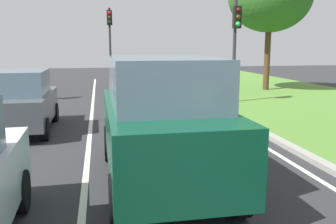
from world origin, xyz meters
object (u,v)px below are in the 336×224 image
object	(u,v)px
car_suv_ahead	(161,121)
traffic_light_near_right	(236,34)
car_hatchback_far	(21,101)
traffic_light_far_median	(110,32)

from	to	relation	value
car_suv_ahead	traffic_light_near_right	world-z (taller)	traffic_light_near_right
car_hatchback_far	traffic_light_far_median	xyz separation A→B (m)	(2.96, 12.34, 2.37)
traffic_light_near_right	car_hatchback_far	bearing A→B (deg)	-154.30
car_hatchback_far	traffic_light_far_median	distance (m)	12.91
car_hatchback_far	traffic_light_near_right	world-z (taller)	traffic_light_near_right
traffic_light_near_right	traffic_light_far_median	distance (m)	9.87
car_suv_ahead	traffic_light_near_right	bearing A→B (deg)	61.47
traffic_light_far_median	traffic_light_near_right	bearing A→B (deg)	-59.94
car_suv_ahead	car_hatchback_far	xyz separation A→B (m)	(-3.29, 4.78, -0.28)
traffic_light_near_right	traffic_light_far_median	bearing A→B (deg)	120.06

